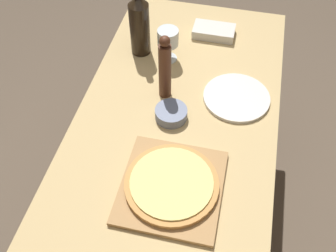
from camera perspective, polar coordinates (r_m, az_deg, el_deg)
The scene contains 10 objects.
ground_plane at distance 2.08m, azimuth 0.54°, elevation -13.60°, with size 12.00×12.00×0.00m, color brown.
dining_table at distance 1.52m, azimuth 0.73°, elevation -2.75°, with size 0.75×1.60×0.76m.
cutting_board at distance 1.28m, azimuth 0.52°, elevation -8.82°, with size 0.32×0.34×0.02m.
pizza at distance 1.27m, azimuth 0.52°, elevation -8.35°, with size 0.30×0.30×0.02m.
wine_bottle at distance 1.66m, azimuth -4.16°, elevation 14.52°, with size 0.08×0.08×0.35m.
pepper_mill at distance 1.46m, azimuth -0.45°, elevation 8.36°, with size 0.05×0.05×0.28m.
wine_glass at distance 1.64m, azimuth -0.01°, elevation 12.56°, with size 0.09×0.09×0.15m.
small_bowl at distance 1.46m, azimuth 0.45°, elevation 1.82°, with size 0.12×0.12×0.04m.
dinner_plate at distance 1.55m, azimuth 9.91°, elevation 4.11°, with size 0.26×0.26×0.01m.
food_container at distance 1.83m, azimuth 6.66°, elevation 13.48°, with size 0.19×0.11×0.04m.
Camera 1 is at (0.18, -0.89, 1.87)m, focal length 42.00 mm.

